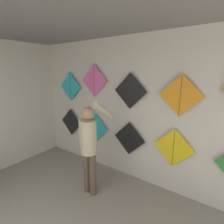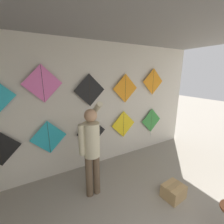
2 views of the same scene
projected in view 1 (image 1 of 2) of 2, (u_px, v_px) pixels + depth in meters
back_panel at (135, 111)px, 3.38m from camera, size 5.84×0.06×2.80m
ceiling_slab at (61, 4)px, 1.75m from camera, size 5.84×4.03×0.04m
shopkeeper at (89, 143)px, 2.99m from camera, size 0.43×0.59×1.70m
kite_0 at (71, 122)px, 4.42m from camera, size 0.69×0.01×0.69m
kite_1 at (95, 127)px, 3.96m from camera, size 0.69×0.01×0.69m
kite_2 at (129, 138)px, 3.47m from camera, size 0.69×0.01×0.69m
kite_3 at (173, 148)px, 2.97m from camera, size 0.69×0.01×0.69m
kite_5 at (70, 87)px, 4.19m from camera, size 0.69×0.01×0.69m
kite_6 at (94, 81)px, 3.72m from camera, size 0.69×0.01×0.69m
kite_7 at (130, 91)px, 3.26m from camera, size 0.69×0.01×0.69m
kite_8 at (180, 95)px, 2.74m from camera, size 0.69×0.01×0.69m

